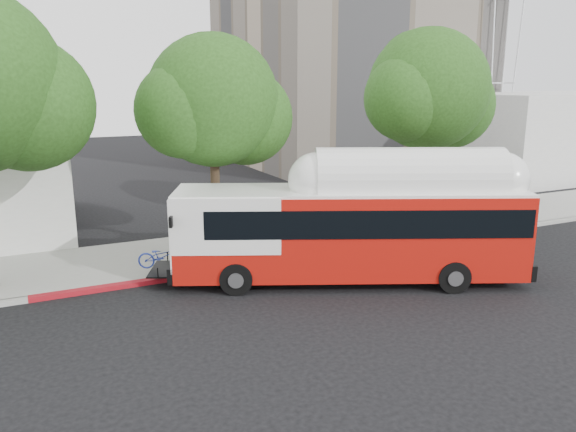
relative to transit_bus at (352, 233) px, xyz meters
name	(u,v)px	position (x,y,z in m)	size (l,w,h in m)	color
ground	(308,303)	(-2.27, -1.14, -1.76)	(120.00, 120.00, 0.00)	black
sidewalk	(236,247)	(-2.27, 5.36, -1.68)	(60.00, 5.00, 0.15)	gray
curb_strip	(260,265)	(-2.27, 2.76, -1.68)	(60.00, 0.30, 0.15)	gray
red_curb_segment	(182,276)	(-5.27, 2.76, -1.68)	(10.00, 0.32, 0.16)	maroon
street_tree_mid	(223,106)	(-2.86, 4.92, 4.15)	(5.75, 5.00, 8.62)	#2D2116
street_tree_right	(435,94)	(7.17, 4.72, 4.50)	(6.21, 5.40, 9.18)	#2D2116
horizon_block	(556,132)	(27.73, 14.86, 1.24)	(20.00, 12.00, 6.00)	silver
transit_bus	(352,233)	(0.00, 0.00, 0.00)	(12.50, 7.14, 3.76)	#AE130C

